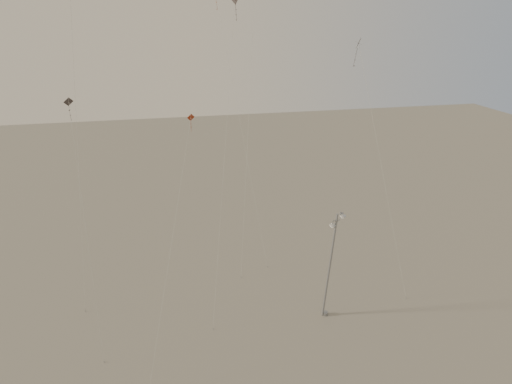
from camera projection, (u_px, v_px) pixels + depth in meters
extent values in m
plane|color=gray|center=(288.00, 340.00, 32.13)|extent=(160.00, 160.00, 0.00)
cylinder|color=gray|center=(325.00, 313.00, 34.82)|extent=(0.44, 0.44, 0.30)
cylinder|color=gray|center=(329.00, 268.00, 32.88)|extent=(0.71, 0.18, 9.86)
cylinder|color=gray|center=(341.00, 213.00, 30.96)|extent=(0.14, 0.14, 0.18)
cylinder|color=gray|center=(342.00, 214.00, 31.21)|extent=(0.40, 0.40, 0.07)
cylinder|color=gray|center=(343.00, 214.00, 31.46)|extent=(0.06, 0.06, 0.30)
ellipsoid|color=beige|center=(343.00, 216.00, 31.52)|extent=(0.52, 0.52, 0.18)
cylinder|color=gray|center=(337.00, 220.00, 31.14)|extent=(0.60, 0.09, 0.07)
cylinder|color=gray|center=(333.00, 223.00, 31.16)|extent=(0.06, 0.06, 0.40)
ellipsoid|color=beige|center=(333.00, 225.00, 31.24)|extent=(0.52, 0.52, 0.18)
cylinder|color=beige|center=(77.00, 139.00, 30.47)|extent=(3.41, 2.47, 30.55)
cylinder|color=gray|center=(85.00, 311.00, 35.25)|extent=(0.06, 0.06, 0.10)
cube|color=#362F2D|center=(235.00, 0.00, 34.33)|extent=(0.46, 0.77, 0.83)
cylinder|color=#362F2D|center=(236.00, 13.00, 34.86)|extent=(0.15, 0.17, 1.31)
cylinder|color=beige|center=(224.00, 162.00, 33.79)|extent=(4.23, 11.72, 25.17)
cylinder|color=gray|center=(213.00, 329.00, 33.26)|extent=(0.06, 0.06, 0.10)
cylinder|color=beige|center=(250.00, 93.00, 37.52)|extent=(3.88, 9.70, 34.52)
cylinder|color=gray|center=(241.00, 277.00, 39.82)|extent=(0.06, 0.06, 0.10)
cube|color=maroon|center=(191.00, 117.00, 33.50)|extent=(0.64, 0.15, 0.62)
cylinder|color=maroon|center=(191.00, 126.00, 33.94)|extent=(0.05, 0.17, 1.02)
cylinder|color=beige|center=(172.00, 243.00, 30.43)|extent=(4.69, 13.18, 16.09)
cube|color=#362F2D|center=(359.00, 43.00, 31.23)|extent=(0.44, 0.74, 0.80)
cylinder|color=#362F2D|center=(355.00, 58.00, 31.66)|extent=(0.23, 0.06, 1.45)
cylinder|color=beige|center=(384.00, 181.00, 34.06)|extent=(5.03, 4.67, 21.94)
cylinder|color=gray|center=(406.00, 298.00, 36.88)|extent=(0.06, 0.06, 0.10)
cylinder|color=maroon|center=(216.00, 0.00, 42.12)|extent=(0.30, 0.05, 1.99)
cylinder|color=beige|center=(241.00, 126.00, 41.49)|extent=(3.05, 12.86, 26.83)
cylinder|color=gray|center=(267.00, 267.00, 41.46)|extent=(0.06, 0.06, 0.10)
cube|color=#362F2D|center=(68.00, 102.00, 26.73)|extent=(0.64, 0.18, 0.61)
cylinder|color=#362F2D|center=(70.00, 113.00, 27.16)|extent=(0.10, 0.16, 1.06)
cylinder|color=beige|center=(87.00, 239.00, 28.40)|extent=(0.18, 4.73, 18.62)
cylinder|color=gray|center=(104.00, 362.00, 30.08)|extent=(0.06, 0.06, 0.10)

